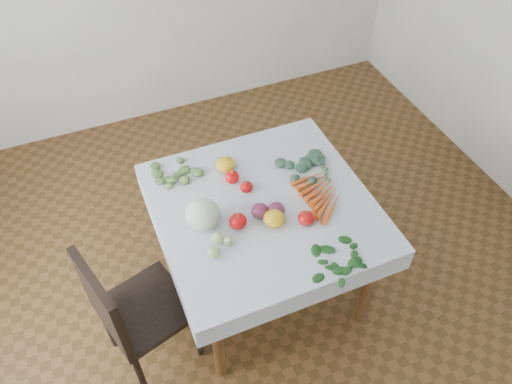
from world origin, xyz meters
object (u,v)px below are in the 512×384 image
(chair, at_px, (128,310))
(heirloom_back, at_px, (225,164))
(table, at_px, (264,217))
(cabbage, at_px, (203,214))
(carrot_bunch, at_px, (320,193))

(chair, xyz_separation_m, heirloom_back, (0.72, 0.52, 0.27))
(table, xyz_separation_m, chair, (-0.81, -0.19, -0.13))
(chair, height_order, heirloom_back, chair)
(heirloom_back, bearing_deg, cabbage, -125.76)
(carrot_bunch, bearing_deg, table, 170.76)
(table, xyz_separation_m, heirloom_back, (-0.09, 0.33, 0.14))
(cabbage, bearing_deg, table, 1.09)
(carrot_bunch, bearing_deg, heirloom_back, 136.32)
(cabbage, bearing_deg, carrot_bunch, -3.86)
(table, height_order, chair, chair)
(table, xyz_separation_m, cabbage, (-0.34, -0.01, 0.18))
(chair, height_order, cabbage, cabbage)
(heirloom_back, bearing_deg, chair, -143.91)
(heirloom_back, bearing_deg, table, -74.30)
(heirloom_back, bearing_deg, carrot_bunch, -43.68)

